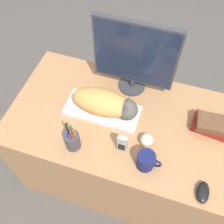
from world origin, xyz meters
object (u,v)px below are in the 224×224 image
(cat, at_px, (107,104))
(coffee_mug, at_px, (146,161))
(pen_cup, at_px, (72,140))
(phone, at_px, (122,144))
(monitor, at_px, (135,56))
(book_stack, at_px, (212,125))
(keyboard, at_px, (102,110))
(computer_mouse, at_px, (203,192))
(baseball, at_px, (147,140))

(cat, relative_size, coffee_mug, 3.00)
(pen_cup, height_order, phone, pen_cup)
(monitor, xyz_separation_m, book_stack, (0.49, -0.16, -0.21))
(coffee_mug, distance_m, phone, 0.15)
(keyboard, bearing_deg, book_stack, 7.18)
(computer_mouse, distance_m, baseball, 0.36)
(baseball, bearing_deg, cat, 155.36)
(keyboard, bearing_deg, monitor, 64.35)
(keyboard, height_order, cat, cat)
(pen_cup, distance_m, book_stack, 0.75)
(cat, height_order, pen_cup, pen_cup)
(cat, bearing_deg, phone, -52.45)
(computer_mouse, xyz_separation_m, pen_cup, (-0.68, 0.05, 0.04))
(pen_cup, xyz_separation_m, phone, (0.25, 0.06, 0.00))
(coffee_mug, relative_size, book_stack, 0.60)
(cat, xyz_separation_m, monitor, (0.08, 0.23, 0.16))
(monitor, bearing_deg, pen_cup, -110.81)
(monitor, bearing_deg, coffee_mug, -66.72)
(pen_cup, bearing_deg, monitor, 69.19)
(computer_mouse, distance_m, phone, 0.44)
(keyboard, relative_size, coffee_mug, 3.43)
(keyboard, distance_m, baseball, 0.31)
(cat, height_order, book_stack, cat)
(keyboard, relative_size, monitor, 0.91)
(pen_cup, bearing_deg, book_stack, 25.98)
(cat, relative_size, book_stack, 1.81)
(keyboard, bearing_deg, baseball, -22.49)
(phone, xyz_separation_m, book_stack, (0.42, 0.27, -0.02))
(computer_mouse, bearing_deg, book_stack, 90.78)
(cat, height_order, monitor, monitor)
(coffee_mug, bearing_deg, computer_mouse, -11.18)
(keyboard, xyz_separation_m, phone, (0.18, -0.19, 0.05))
(computer_mouse, relative_size, baseball, 1.58)
(monitor, height_order, book_stack, monitor)
(pen_cup, height_order, book_stack, pen_cup)
(monitor, relative_size, coffee_mug, 3.77)
(keyboard, height_order, phone, phone)
(coffee_mug, bearing_deg, monitor, 113.28)
(book_stack, bearing_deg, phone, -147.79)
(keyboard, distance_m, pen_cup, 0.27)
(book_stack, bearing_deg, cat, -172.47)
(cat, xyz_separation_m, baseball, (0.26, -0.12, -0.06))
(book_stack, bearing_deg, pen_cup, -154.02)
(cat, distance_m, coffee_mug, 0.38)
(phone, bearing_deg, baseball, 32.92)
(keyboard, bearing_deg, cat, 0.00)
(computer_mouse, distance_m, book_stack, 0.37)
(coffee_mug, height_order, book_stack, coffee_mug)
(cat, bearing_deg, pen_cup, -111.75)
(phone, bearing_deg, pen_cup, -166.34)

